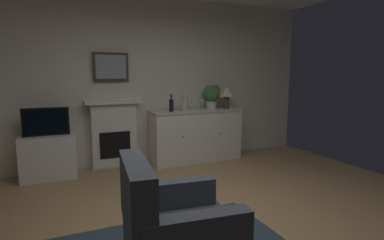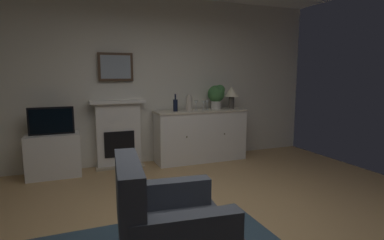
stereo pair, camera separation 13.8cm
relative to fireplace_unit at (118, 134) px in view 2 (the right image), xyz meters
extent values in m
cube|color=tan|center=(0.56, -2.54, -0.60)|extent=(6.19, 5.39, 0.10)
cube|color=silver|center=(0.56, 0.13, 0.85)|extent=(6.19, 0.06, 2.80)
cube|color=white|center=(0.00, 0.01, -0.02)|extent=(0.70, 0.18, 1.05)
cube|color=tan|center=(0.00, -0.09, -0.53)|extent=(0.77, 0.20, 0.03)
cube|color=black|center=(0.00, -0.09, -0.16)|extent=(0.48, 0.02, 0.42)
cube|color=white|center=(0.00, -0.02, 0.53)|extent=(0.87, 0.27, 0.05)
cube|color=#473323|center=(0.00, 0.05, 1.08)|extent=(0.55, 0.03, 0.45)
cube|color=#8C99A8|center=(0.00, 0.03, 1.08)|extent=(0.47, 0.01, 0.37)
cube|color=white|center=(1.39, -0.18, -0.11)|extent=(1.58, 0.45, 0.87)
cube|color=beige|center=(1.39, -0.18, 0.33)|extent=(1.61, 0.48, 0.03)
sphere|color=brown|center=(1.04, -0.41, -0.05)|extent=(0.02, 0.02, 0.02)
sphere|color=brown|center=(1.74, -0.41, -0.05)|extent=(0.02, 0.02, 0.02)
cylinder|color=#4C4742|center=(1.99, -0.18, 0.46)|extent=(0.10, 0.10, 0.22)
cone|color=#EFE5C6|center=(1.99, -0.18, 0.66)|extent=(0.26, 0.26, 0.18)
cylinder|color=black|center=(0.92, -0.21, 0.45)|extent=(0.08, 0.08, 0.20)
cylinder|color=black|center=(0.92, -0.21, 0.59)|extent=(0.03, 0.03, 0.09)
cylinder|color=silver|center=(1.31, -0.16, 0.35)|extent=(0.06, 0.06, 0.00)
cylinder|color=silver|center=(1.31, -0.16, 0.40)|extent=(0.01, 0.01, 0.09)
cone|color=silver|center=(1.31, -0.16, 0.48)|extent=(0.07, 0.07, 0.07)
cylinder|color=silver|center=(1.42, -0.23, 0.35)|extent=(0.06, 0.06, 0.00)
cylinder|color=silver|center=(1.42, -0.23, 0.40)|extent=(0.01, 0.01, 0.09)
cone|color=silver|center=(1.42, -0.23, 0.48)|extent=(0.07, 0.07, 0.07)
cylinder|color=silver|center=(1.53, -0.14, 0.35)|extent=(0.06, 0.06, 0.00)
cylinder|color=silver|center=(1.53, -0.14, 0.40)|extent=(0.01, 0.01, 0.09)
cone|color=silver|center=(1.53, -0.14, 0.48)|extent=(0.07, 0.07, 0.07)
cylinder|color=beige|center=(1.15, -0.23, 0.47)|extent=(0.11, 0.11, 0.24)
sphere|color=beige|center=(1.15, -0.23, 0.59)|extent=(0.08, 0.08, 0.08)
cube|color=white|center=(-0.98, -0.16, -0.23)|extent=(0.75, 0.42, 0.64)
cube|color=black|center=(-0.98, -0.18, 0.29)|extent=(0.62, 0.06, 0.40)
cube|color=black|center=(-0.98, -0.22, 0.29)|extent=(0.57, 0.01, 0.35)
cylinder|color=beige|center=(1.71, -0.13, 0.42)|extent=(0.18, 0.18, 0.14)
sphere|color=#3D753D|center=(1.71, -0.13, 0.62)|extent=(0.30, 0.30, 0.30)
sphere|color=#3D753D|center=(1.77, -0.16, 0.69)|extent=(0.18, 0.18, 0.18)
cube|color=#474C56|center=(-0.35, -2.98, 0.12)|extent=(0.24, 0.77, 0.50)
cube|color=#474C56|center=(-0.06, -3.33, -0.02)|extent=(0.73, 0.22, 0.22)
cube|color=#474C56|center=(0.01, -2.70, -0.02)|extent=(0.73, 0.22, 0.22)
camera|label=1|loc=(-0.81, -4.95, 0.95)|focal=28.57mm
camera|label=2|loc=(-0.69, -5.01, 0.95)|focal=28.57mm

